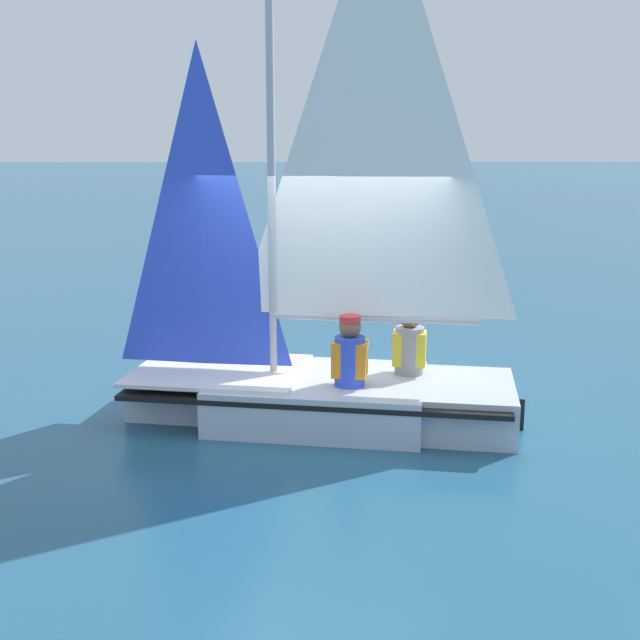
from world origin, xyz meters
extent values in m
plane|color=#235675|center=(0.00, 0.00, 0.00)|extent=(260.00, 260.00, 0.00)
cube|color=#B2BCCC|center=(0.00, 0.00, 0.23)|extent=(2.39, 1.92, 0.46)
cube|color=#B2BCCC|center=(1.49, -0.28, 0.23)|extent=(1.04, 1.00, 0.46)
cube|color=#B2BCCC|center=(-1.49, 0.28, 0.23)|extent=(1.12, 1.46, 0.46)
cube|color=black|center=(0.00, 0.00, 0.38)|extent=(4.04, 2.24, 0.05)
cube|color=silver|center=(1.05, -0.20, 0.48)|extent=(1.99, 1.72, 0.04)
cylinder|color=#B7B7BC|center=(0.48, -0.09, 2.91)|extent=(0.08, 0.08, 4.90)
cylinder|color=#B7B7BC|center=(-0.55, 0.10, 1.09)|extent=(2.06, 0.45, 0.07)
pyramid|color=white|center=(-0.55, 0.10, 3.18)|extent=(1.96, 0.41, 4.11)
pyramid|color=blue|center=(1.20, -0.22, 2.18)|extent=(1.30, 0.29, 3.24)
cube|color=black|center=(-1.99, 0.37, 0.16)|extent=(0.08, 0.04, 0.32)
cube|color=black|center=(-0.29, 0.31, 0.23)|extent=(0.32, 0.29, 0.45)
cylinder|color=blue|center=(-0.29, 0.31, 0.71)|extent=(0.35, 0.35, 0.50)
cube|color=orange|center=(-0.29, 0.31, 0.73)|extent=(0.38, 0.32, 0.35)
sphere|color=brown|center=(-0.29, 0.31, 1.05)|extent=(0.22, 0.22, 0.22)
cylinder|color=red|center=(-0.29, 0.31, 1.14)|extent=(0.24, 0.24, 0.06)
cube|color=black|center=(-0.93, -0.11, 0.23)|extent=(0.32, 0.29, 0.45)
cylinder|color=gray|center=(-0.93, -0.11, 0.71)|extent=(0.35, 0.35, 0.50)
cube|color=yellow|center=(-0.93, -0.11, 0.73)|extent=(0.38, 0.32, 0.35)
sphere|color=brown|center=(-0.93, -0.11, 1.05)|extent=(0.22, 0.22, 0.22)
cylinder|color=white|center=(-0.93, -0.11, 1.14)|extent=(0.24, 0.24, 0.06)
sphere|color=red|center=(1.01, -11.87, 0.16)|extent=(0.46, 0.46, 0.46)
cylinder|color=black|center=(1.01, -11.87, 0.59)|extent=(0.06, 0.06, 0.54)
camera|label=1|loc=(0.19, 7.94, 2.79)|focal=45.00mm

